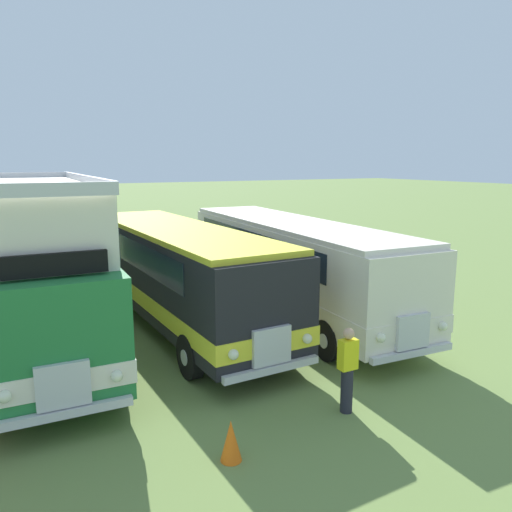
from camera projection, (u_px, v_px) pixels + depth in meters
The scene contains 7 objects.
ground_plane at pixel (47, 346), 13.31m from camera, with size 200.00×200.00×0.00m, color olive.
bus_third_in_row at pixel (40, 260), 12.82m from camera, with size 2.87×10.26×4.52m.
bus_fourth_in_row at pixel (177, 268), 14.76m from camera, with size 2.90×10.81×2.99m.
bus_fifth_in_row at pixel (290, 258), 16.18m from camera, with size 3.12×11.59×2.99m.
cone_near_end at pixel (231, 440), 8.17m from camera, with size 0.36×0.36×0.71m, color orange.
marshal_person at pixel (347, 369), 9.67m from camera, with size 0.36×0.24×1.73m.
rope_fence_line at pixel (21, 255), 22.77m from camera, with size 20.97×0.08×1.05m.
Camera 1 is at (-0.96, -13.77, 4.87)m, focal length 34.89 mm.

